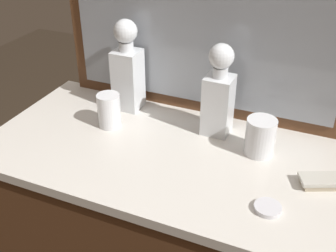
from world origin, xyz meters
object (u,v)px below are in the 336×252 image
crystal_tumbler_rear (260,138)px  silver_brush_far_right (326,181)px  crystal_tumbler_far_left (109,112)px  crystal_decanter_left (128,74)px  porcelain_dish (268,208)px  crystal_decanter_front (218,99)px

crystal_tumbler_rear → silver_brush_far_right: bearing=-21.7°
crystal_tumbler_far_left → crystal_tumbler_rear: crystal_tumbler_rear is taller
crystal_tumbler_far_left → crystal_decanter_left: bearing=90.6°
porcelain_dish → crystal_decanter_left: bearing=149.1°
crystal_decanter_front → crystal_tumbler_far_left: size_ratio=2.65×
crystal_decanter_left → crystal_tumbler_far_left: 0.15m
crystal_decanter_front → porcelain_dish: size_ratio=4.30×
crystal_decanter_left → crystal_tumbler_rear: size_ratio=2.80×
crystal_decanter_front → porcelain_dish: (0.22, -0.29, -0.11)m
crystal_decanter_front → crystal_tumbler_rear: (0.15, -0.06, -0.06)m
crystal_tumbler_rear → crystal_decanter_front: bearing=156.8°
crystal_tumbler_far_left → silver_brush_far_right: crystal_tumbler_far_left is taller
crystal_tumbler_far_left → porcelain_dish: crystal_tumbler_far_left is taller
silver_brush_far_right → crystal_tumbler_far_left: bearing=176.5°
crystal_tumbler_far_left → silver_brush_far_right: 0.65m
crystal_tumbler_far_left → silver_brush_far_right: (0.65, -0.04, -0.04)m
crystal_decanter_front → porcelain_dish: crystal_decanter_front is taller
crystal_decanter_front → crystal_tumbler_rear: bearing=-23.2°
crystal_decanter_left → crystal_decanter_front: (0.32, -0.03, -0.01)m
silver_brush_far_right → porcelain_dish: (-0.12, -0.15, -0.01)m
porcelain_dish → crystal_tumbler_far_left: bearing=160.6°
crystal_decanter_front → crystal_tumbler_far_left: (-0.32, -0.10, -0.06)m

